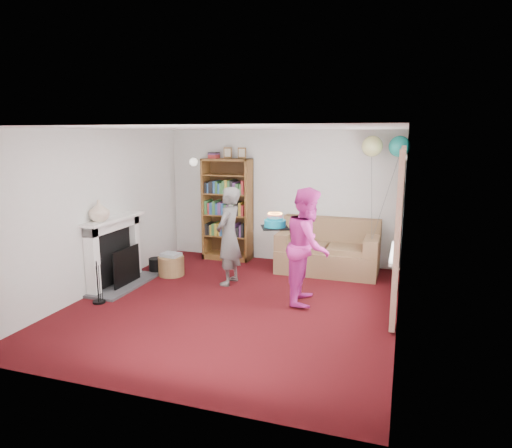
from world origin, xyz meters
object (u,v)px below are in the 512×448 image
(bookcase, at_px, (228,210))
(person_striped, at_px, (229,236))
(person_magenta, at_px, (308,246))
(birthday_cake, at_px, (275,224))
(sofa, at_px, (329,252))

(bookcase, xyz_separation_m, person_striped, (0.59, -1.46, -0.16))
(person_magenta, relative_size, birthday_cake, 4.46)
(sofa, height_order, person_magenta, person_magenta)
(bookcase, relative_size, person_striped, 1.36)
(person_magenta, bearing_deg, sofa, -6.20)
(bookcase, bearing_deg, sofa, -6.49)
(person_striped, xyz_separation_m, person_magenta, (1.39, -0.40, 0.04))
(sofa, distance_m, person_striped, 1.94)
(person_magenta, height_order, birthday_cake, person_magenta)
(bookcase, bearing_deg, person_striped, -67.93)
(person_striped, bearing_deg, sofa, 133.33)
(person_striped, bearing_deg, person_magenta, 76.58)
(sofa, height_order, person_striped, person_striped)
(bookcase, relative_size, person_magenta, 1.29)
(person_magenta, xyz_separation_m, birthday_cake, (-0.48, -0.06, 0.31))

